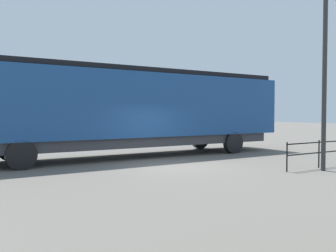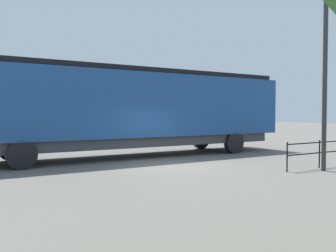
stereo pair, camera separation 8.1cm
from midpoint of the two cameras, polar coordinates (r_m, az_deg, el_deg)
name	(u,v)px [view 2 (the right image)]	position (r m, az deg, el deg)	size (l,w,h in m)	color
ground_plane	(175,166)	(13.85, 1.28, -6.50)	(120.00, 120.00, 0.00)	#666059
locomotive	(141,108)	(17.04, -4.30, 2.90)	(3.16, 15.97, 4.11)	navy
lamp_post	(326,36)	(14.07, 24.14, 13.11)	(0.50, 0.50, 7.05)	#2D2D2D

